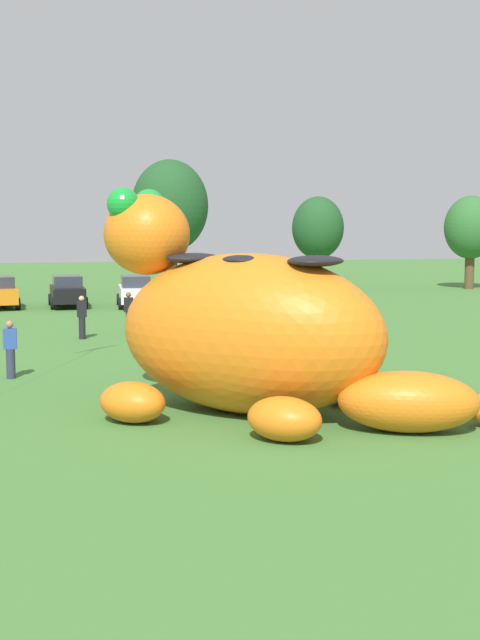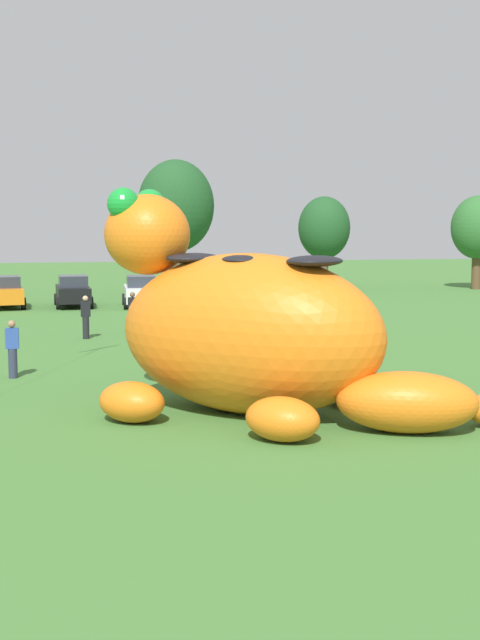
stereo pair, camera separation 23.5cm
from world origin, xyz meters
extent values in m
plane|color=#427533|center=(0.00, 0.00, 0.00)|extent=(160.00, 160.00, 0.00)
ellipsoid|color=orange|center=(-0.89, -0.62, 1.92)|extent=(7.40, 7.00, 3.83)
ellipsoid|color=orange|center=(-3.10, 1.26, 4.24)|extent=(3.00, 2.98, 2.02)
sphere|color=green|center=(-3.69, 1.03, 5.00)|extent=(0.81, 0.81, 0.81)
sphere|color=green|center=(-2.97, 1.88, 5.00)|extent=(0.81, 0.81, 0.81)
ellipsoid|color=black|center=(-2.06, 0.37, 3.68)|extent=(1.93, 1.96, 0.26)
ellipsoid|color=black|center=(-0.89, -0.62, 3.68)|extent=(1.93, 1.96, 0.26)
ellipsoid|color=black|center=(0.41, -1.72, 3.68)|extent=(1.93, 1.96, 0.26)
ellipsoid|color=orange|center=(-3.70, -1.03, 0.47)|extent=(2.01, 1.95, 0.94)
ellipsoid|color=orange|center=(-0.95, 2.22, 0.47)|extent=(2.01, 1.95, 0.94)
ellipsoid|color=orange|center=(-0.73, -3.32, 0.47)|extent=(2.01, 1.95, 0.94)
ellipsoid|color=orange|center=(1.80, -0.33, 0.47)|extent=(2.01, 1.95, 0.94)
ellipsoid|color=orange|center=(2.09, -3.15, 0.67)|extent=(3.41, 2.50, 1.34)
cube|color=orange|center=(-8.63, 26.46, 0.72)|extent=(2.22, 4.29, 0.80)
cube|color=#2D333D|center=(-8.61, 26.31, 1.42)|extent=(1.74, 2.15, 0.60)
cylinder|color=black|center=(-7.95, 27.83, 0.32)|extent=(0.32, 0.67, 0.64)
cylinder|color=black|center=(-7.62, 25.31, 0.32)|extent=(0.32, 0.67, 0.64)
cube|color=black|center=(-5.04, 26.32, 0.72)|extent=(1.94, 4.19, 0.80)
cube|color=#2D333D|center=(-5.03, 26.17, 1.42)|extent=(1.61, 2.05, 0.60)
cylinder|color=black|center=(-5.96, 27.54, 0.32)|extent=(0.28, 0.65, 0.64)
cylinder|color=black|center=(-4.26, 27.64, 0.32)|extent=(0.28, 0.65, 0.64)
cylinder|color=black|center=(-5.81, 25.00, 0.32)|extent=(0.28, 0.65, 0.64)
cylinder|color=black|center=(-4.11, 25.10, 0.32)|extent=(0.28, 0.65, 0.64)
cube|color=white|center=(-1.41, 25.52, 0.72)|extent=(1.81, 4.15, 0.80)
cube|color=#2D333D|center=(-1.41, 25.37, 1.42)|extent=(1.55, 2.01, 0.60)
cylinder|color=black|center=(-2.22, 26.81, 0.32)|extent=(0.26, 0.65, 0.64)
cylinder|color=black|center=(-0.52, 26.77, 0.32)|extent=(0.26, 0.65, 0.64)
cylinder|color=black|center=(-2.29, 24.27, 0.32)|extent=(0.26, 0.65, 0.64)
cylinder|color=black|center=(-0.59, 24.22, 0.32)|extent=(0.26, 0.65, 0.64)
cylinder|color=brown|center=(1.41, 32.48, 1.50)|extent=(0.86, 0.86, 3.00)
ellipsoid|color=#1E4C23|center=(1.41, 32.48, 5.64)|extent=(4.80, 4.80, 5.76)
cylinder|color=brown|center=(12.20, 36.02, 1.13)|extent=(0.65, 0.65, 2.26)
ellipsoid|color=#1E4C23|center=(12.20, 36.02, 4.25)|extent=(3.61, 3.61, 4.34)
cylinder|color=brown|center=(22.45, 33.45, 1.14)|extent=(0.65, 0.65, 2.28)
ellipsoid|color=#2D662D|center=(22.45, 33.45, 4.28)|extent=(3.64, 3.64, 4.37)
cylinder|color=#2D334C|center=(-2.16, 5.72, 0.44)|extent=(0.26, 0.26, 0.88)
cube|color=gold|center=(-2.16, 5.72, 1.18)|extent=(0.38, 0.22, 0.60)
sphere|color=#9E7051|center=(-2.16, 5.72, 1.60)|extent=(0.22, 0.22, 0.22)
cylinder|color=#2D334C|center=(-6.75, 5.15, 0.44)|extent=(0.26, 0.26, 0.88)
cube|color=#2D4CA5|center=(-6.75, 5.15, 1.18)|extent=(0.38, 0.22, 0.60)
sphere|color=#9E7051|center=(-6.75, 5.15, 1.60)|extent=(0.22, 0.22, 0.22)
cylinder|color=black|center=(-4.53, 13.24, 0.44)|extent=(0.26, 0.26, 0.88)
cube|color=black|center=(-4.53, 13.24, 1.18)|extent=(0.38, 0.22, 0.60)
sphere|color=tan|center=(-4.53, 13.24, 1.60)|extent=(0.22, 0.22, 0.22)
cylinder|color=#2D334C|center=(-2.59, 14.69, 0.44)|extent=(0.26, 0.26, 0.88)
cube|color=black|center=(-2.59, 14.69, 1.18)|extent=(0.38, 0.22, 0.60)
sphere|color=brown|center=(-2.59, 14.69, 1.60)|extent=(0.22, 0.22, 0.22)
camera|label=1|loc=(-5.13, -19.66, 4.51)|focal=46.50mm
camera|label=2|loc=(-4.90, -19.70, 4.51)|focal=46.50mm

